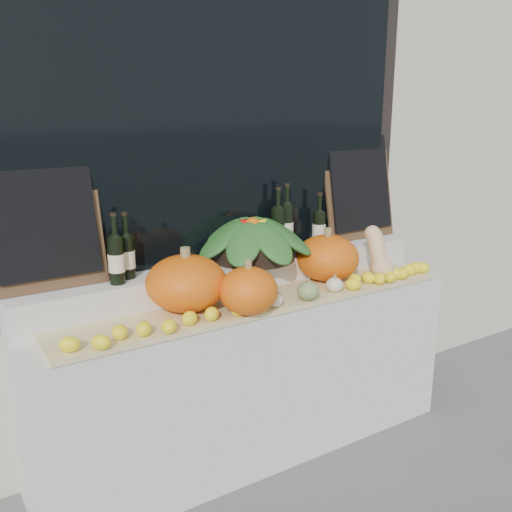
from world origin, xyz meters
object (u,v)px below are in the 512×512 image
(wine_bottle_tall, at_px, (278,230))
(produce_bowl, at_px, (253,238))
(pumpkin_left, at_px, (186,283))
(pumpkin_right, at_px, (327,258))
(butternut_squash, at_px, (379,255))

(wine_bottle_tall, bearing_deg, produce_bowl, -169.80)
(pumpkin_left, xyz_separation_m, pumpkin_right, (0.85, 0.01, -0.01))
(pumpkin_left, bearing_deg, butternut_squash, -5.43)
(butternut_squash, xyz_separation_m, produce_bowl, (-0.64, 0.29, 0.12))
(pumpkin_left, distance_m, wine_bottle_tall, 0.71)
(pumpkin_right, distance_m, wine_bottle_tall, 0.31)
(produce_bowl, height_order, wine_bottle_tall, wine_bottle_tall)
(pumpkin_right, xyz_separation_m, butternut_squash, (0.27, -0.12, 0.00))
(produce_bowl, xyz_separation_m, wine_bottle_tall, (0.18, 0.03, 0.02))
(pumpkin_right, height_order, wine_bottle_tall, wine_bottle_tall)
(produce_bowl, distance_m, wine_bottle_tall, 0.19)
(pumpkin_left, height_order, produce_bowl, produce_bowl)
(pumpkin_left, distance_m, butternut_squash, 1.13)
(pumpkin_left, xyz_separation_m, produce_bowl, (0.48, 0.18, 0.12))
(pumpkin_right, relative_size, butternut_squash, 1.22)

